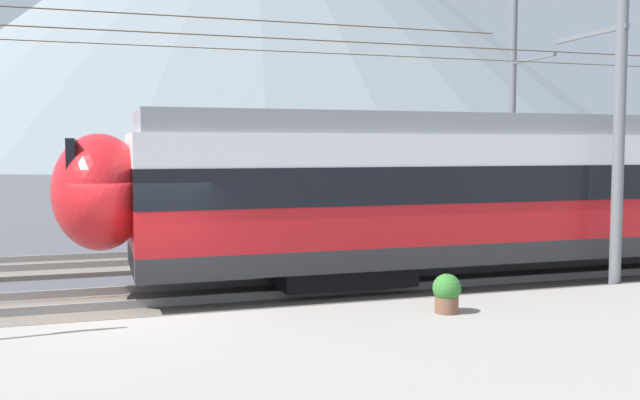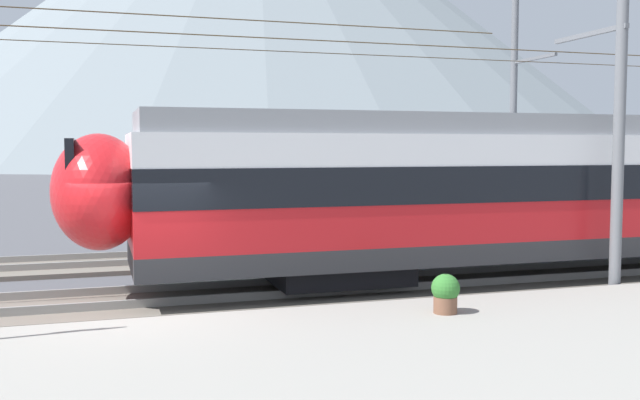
# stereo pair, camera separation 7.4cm
# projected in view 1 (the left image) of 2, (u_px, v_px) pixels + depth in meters

# --- Properties ---
(ground_plane) EXTENTS (400.00, 400.00, 0.00)m
(ground_plane) POSITION_uv_depth(u_px,v_px,m) (143.00, 325.00, 12.53)
(ground_plane) COLOR #4C4C51
(track_near) EXTENTS (120.00, 3.00, 0.28)m
(track_near) POSITION_uv_depth(u_px,v_px,m) (138.00, 303.00, 14.02)
(track_near) COLOR #6B6359
(track_near) RESTS_ON ground
(track_far) EXTENTS (120.00, 3.00, 0.28)m
(track_far) POSITION_uv_depth(u_px,v_px,m) (127.00, 263.00, 18.82)
(track_far) COLOR #6B6359
(track_far) RESTS_ON ground
(train_near_platform) EXTENTS (23.84, 3.00, 4.27)m
(train_near_platform) POSITION_uv_depth(u_px,v_px,m) (586.00, 186.00, 17.03)
(train_near_platform) COLOR #2D2D30
(train_near_platform) RESTS_ON track_near
(catenary_mast_mid) EXTENTS (38.71, 2.35, 7.34)m
(catenary_mast_mid) POSITION_uv_depth(u_px,v_px,m) (615.00, 113.00, 14.85)
(catenary_mast_mid) COLOR slate
(catenary_mast_mid) RESTS_ON ground
(catenary_mast_far_side) EXTENTS (38.71, 2.49, 8.34)m
(catenary_mast_far_side) POSITION_uv_depth(u_px,v_px,m) (514.00, 113.00, 24.39)
(catenary_mast_far_side) COLOR slate
(catenary_mast_far_side) RESTS_ON ground
(potted_plant_by_shelter) EXTENTS (0.49, 0.49, 0.68)m
(potted_plant_by_shelter) POSITION_uv_depth(u_px,v_px,m) (447.00, 292.00, 12.13)
(potted_plant_by_shelter) COLOR brown
(potted_plant_by_shelter) RESTS_ON platform_slab
(mountain_central_peak) EXTENTS (172.19, 172.19, 70.64)m
(mountain_central_peak) POSITION_uv_depth(u_px,v_px,m) (253.00, 9.00, 164.56)
(mountain_central_peak) COLOR slate
(mountain_central_peak) RESTS_ON ground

